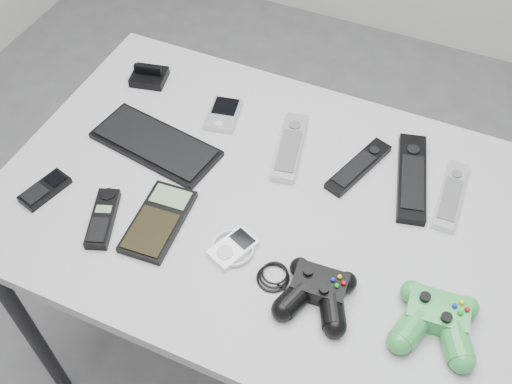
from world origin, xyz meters
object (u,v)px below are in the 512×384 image
at_px(mobile_phone, 45,189).
at_px(controller_black, 317,291).
at_px(pda, 223,114).
at_px(controller_green, 436,319).
at_px(remote_silver_a, 290,147).
at_px(mp3_player, 233,248).
at_px(desk, 277,223).
at_px(remote_black_b, 412,177).
at_px(remote_black_a, 359,166).
at_px(cordless_handset, 103,218).
at_px(pda_keyboard, 155,144).
at_px(calculator, 158,221).
at_px(remote_silver_b, 451,195).

distance_m(mobile_phone, controller_black, 0.62).
xyz_separation_m(pda, controller_green, (0.59, -0.34, 0.02)).
xyz_separation_m(remote_silver_a, mp3_player, (-0.00, -0.30, -0.00)).
distance_m(pda, remote_silver_a, 0.19).
relative_size(desk, remote_black_b, 4.88).
bearing_deg(mp3_player, remote_black_a, 84.34).
distance_m(remote_silver_a, mp3_player, 0.30).
bearing_deg(cordless_handset, pda_keyboard, 71.39).
relative_size(cordless_handset, controller_black, 0.60).
height_order(pda_keyboard, mobile_phone, same).
bearing_deg(cordless_handset, pda, 55.95).
relative_size(remote_black_b, cordless_handset, 1.70).
bearing_deg(calculator, remote_black_b, 32.07).
height_order(desk, remote_black_b, remote_black_b).
bearing_deg(cordless_handset, controller_black, -19.29).
distance_m(remote_silver_b, controller_green, 0.31).
bearing_deg(remote_black_b, controller_green, -82.55).
distance_m(remote_silver_a, controller_black, 0.38).
xyz_separation_m(pda, remote_silver_b, (0.55, -0.03, 0.00)).
distance_m(pda, controller_green, 0.68).
bearing_deg(remote_black_b, remote_silver_b, -22.77).
xyz_separation_m(remote_silver_a, controller_black, (0.19, -0.33, 0.01)).
distance_m(pda_keyboard, controller_black, 0.52).
relative_size(desk, controller_black, 5.00).
distance_m(remote_black_a, mp3_player, 0.35).
bearing_deg(pda_keyboard, pda, 65.90).
distance_m(desk, mp3_player, 0.17).
height_order(desk, pda_keyboard, pda_keyboard).
bearing_deg(remote_black_b, desk, -157.42).
relative_size(remote_black_a, remote_silver_b, 1.00).
xyz_separation_m(pda_keyboard, mobile_phone, (-0.15, -0.21, 0.00)).
relative_size(remote_silver_b, mp3_player, 2.03).
bearing_deg(remote_silver_a, pda_keyboard, -169.99).
bearing_deg(desk, remote_silver_a, 102.98).
bearing_deg(controller_green, remote_silver_a, 138.06).
bearing_deg(controller_black, mobile_phone, 175.72).
xyz_separation_m(cordless_handset, controller_black, (0.46, 0.01, 0.01)).
bearing_deg(remote_black_a, desk, -108.56).
relative_size(remote_black_a, controller_green, 1.16).
height_order(pda, controller_green, controller_green).
distance_m(remote_black_a, remote_silver_b, 0.20).
distance_m(pda_keyboard, cordless_handset, 0.23).
xyz_separation_m(desk, mobile_phone, (-0.47, -0.17, 0.08)).
distance_m(mobile_phone, cordless_handset, 0.16).
height_order(remote_black_a, remote_silver_b, same).
bearing_deg(pda, desk, -52.50).
bearing_deg(mobile_phone, remote_silver_b, 37.93).
distance_m(pda_keyboard, remote_black_b, 0.58).
xyz_separation_m(remote_silver_a, cordless_handset, (-0.28, -0.34, -0.00)).
bearing_deg(remote_black_b, pda, 164.49).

